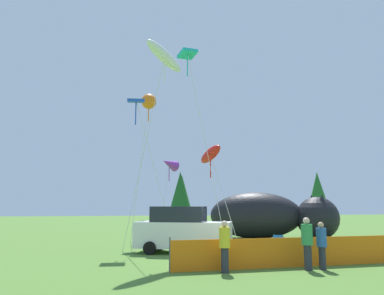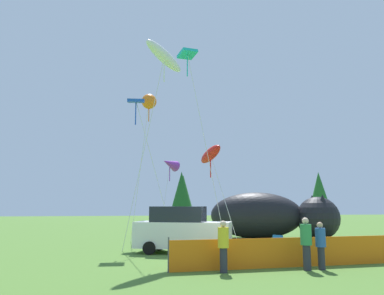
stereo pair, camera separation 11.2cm
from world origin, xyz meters
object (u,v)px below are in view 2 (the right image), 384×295
folding_chair (276,244)px  kite_orange_flower (149,102)px  spectator_in_yellow_shirt (321,244)px  kite_teal_diamond (188,58)px  kite_red_lizard (210,155)px  kite_purple_delta (170,164)px  kite_blue_box (137,104)px  inflatable_cat (270,217)px  spectator_in_red_shirt (306,241)px  spectator_in_black_shirt (223,244)px  kite_white_ghost (164,57)px  parked_car (182,230)px

folding_chair → kite_orange_flower: 12.26m
spectator_in_yellow_shirt → kite_teal_diamond: (-3.44, 7.26, 9.34)m
spectator_in_yellow_shirt → kite_red_lizard: bearing=104.0°
kite_purple_delta → kite_red_lizard: 7.25m
kite_blue_box → kite_teal_diamond: bearing=-2.8°
inflatable_cat → kite_blue_box: (-8.83, -3.84, 6.14)m
spectator_in_red_shirt → kite_orange_flower: bearing=113.6°
spectator_in_yellow_shirt → spectator_in_black_shirt: size_ratio=0.96×
kite_white_ghost → kite_orange_flower: kite_white_ghost is taller
kite_white_ghost → kite_red_lizard: bearing=40.9°
inflatable_cat → kite_purple_delta: (-6.16, 3.96, 3.80)m
folding_chair → spectator_in_yellow_shirt: bearing=56.8°
kite_white_ghost → kite_purple_delta: bearing=81.8°
parked_car → spectator_in_red_shirt: (3.49, -5.21, -0.07)m
parked_car → kite_red_lizard: (2.01, 2.93, 3.94)m
parked_car → kite_orange_flower: bearing=123.8°
kite_blue_box → kite_red_lizard: bearing=9.6°
folding_chair → kite_purple_delta: 13.15m
spectator_in_black_shirt → kite_white_ghost: size_ratio=0.16×
kite_teal_diamond → parked_car: bearing=-106.0°
spectator_in_yellow_shirt → kite_red_lizard: (-2.03, 8.10, 4.09)m
kite_teal_diamond → inflatable_cat: bearing=33.2°
inflatable_cat → spectator_in_red_shirt: size_ratio=4.73×
spectator_in_black_shirt → folding_chair: bearing=46.2°
inflatable_cat → kite_white_ghost: 12.43m
parked_car → kite_blue_box: size_ratio=0.59×
inflatable_cat → kite_orange_flower: kite_orange_flower is taller
kite_orange_flower → kite_blue_box: 3.83m
kite_teal_diamond → spectator_in_yellow_shirt: bearing=-64.6°
folding_chair → kite_red_lizard: size_ratio=0.16×
spectator_in_black_shirt → kite_purple_delta: 15.76m
spectator_in_black_shirt → spectator_in_red_shirt: bearing=-1.2°
parked_car → kite_red_lizard: 5.30m
kite_teal_diamond → spectator_in_red_shirt: bearing=-68.4°
spectator_in_red_shirt → kite_blue_box: kite_blue_box is taller
inflatable_cat → spectator_in_black_shirt: 12.75m
parked_car → folding_chair: (3.80, -1.82, -0.52)m
inflatable_cat → spectator_in_red_shirt: inflatable_cat is taller
folding_chair → spectator_in_yellow_shirt: spectator_in_yellow_shirt is taller
spectator_in_black_shirt → kite_white_ghost: kite_white_ghost is taller
spectator_in_yellow_shirt → kite_orange_flower: (-5.36, 10.96, 7.76)m
kite_red_lizard → inflatable_cat: bearing=34.0°
folding_chair → kite_orange_flower: bearing=-93.3°
parked_car → kite_purple_delta: bearing=108.1°
folding_chair → kite_purple_delta: bearing=-111.7°
spectator_in_red_shirt → kite_teal_diamond: kite_teal_diamond is taller
kite_white_ghost → spectator_in_yellow_shirt: bearing=-48.6°
inflatable_cat → kite_teal_diamond: kite_teal_diamond is taller
parked_car → spectator_in_yellow_shirt: size_ratio=2.92×
kite_teal_diamond → kite_red_lizard: 5.50m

